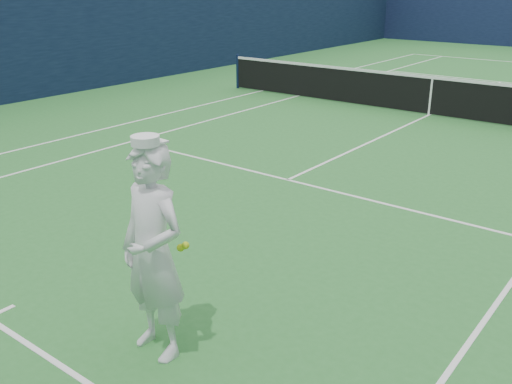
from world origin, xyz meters
TOP-DOWN VIEW (x-y plane):
  - ground at (0.00, 0.00)m, footprint 80.00×80.00m
  - court_markings at (0.00, 0.00)m, footprint 11.03×23.83m
  - windscreen_fence at (0.00, 0.00)m, footprint 20.12×36.12m
  - tennis_net at (0.00, 0.00)m, footprint 12.88×0.09m
  - tennis_player at (1.81, -11.15)m, footprint 0.80×0.55m

SIDE VIEW (x-z plane):
  - ground at x=0.00m, z-range 0.00..0.00m
  - court_markings at x=0.00m, z-range 0.00..0.01m
  - tennis_net at x=0.00m, z-range 0.02..1.09m
  - tennis_player at x=1.81m, z-range -0.02..2.08m
  - windscreen_fence at x=0.00m, z-range 0.00..4.00m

